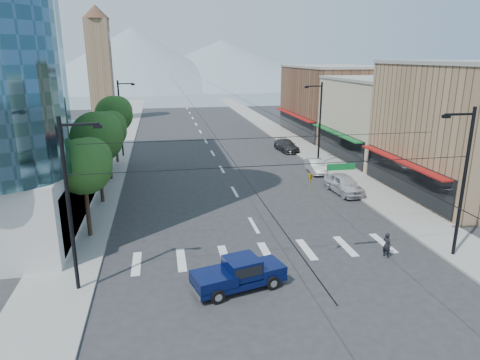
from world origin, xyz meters
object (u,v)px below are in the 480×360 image
Objects in this scene: pickup_truck at (239,273)px; parked_car_near at (344,184)px; parked_car_far at (286,145)px; parked_car_mid at (316,166)px; pedestrian at (387,245)px.

pickup_truck reaches higher than parked_car_near.
pickup_truck is 1.05× the size of parked_car_far.
parked_car_mid is (12.03, 21.20, -0.19)m from pickup_truck.
parked_car_near is 7.02m from parked_car_mid.
parked_car_near is at bearing -33.87° from pedestrian.
pickup_truck is 18.60m from parked_car_near.
parked_car_mid is (-0.01, 7.02, -0.15)m from parked_car_near.
parked_car_near is at bearing -95.68° from parked_car_far.
pickup_truck reaches higher than parked_car_far.
parked_car_far is (2.63, 29.92, -0.06)m from pedestrian.
pedestrian is at bearing -93.43° from parked_car_mid.
parked_car_far is at bearing -26.75° from pedestrian.
pickup_truck reaches higher than pedestrian.
parked_car_mid is at bearing 45.58° from pickup_truck.
parked_car_far is at bearing 84.75° from parked_car_near.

